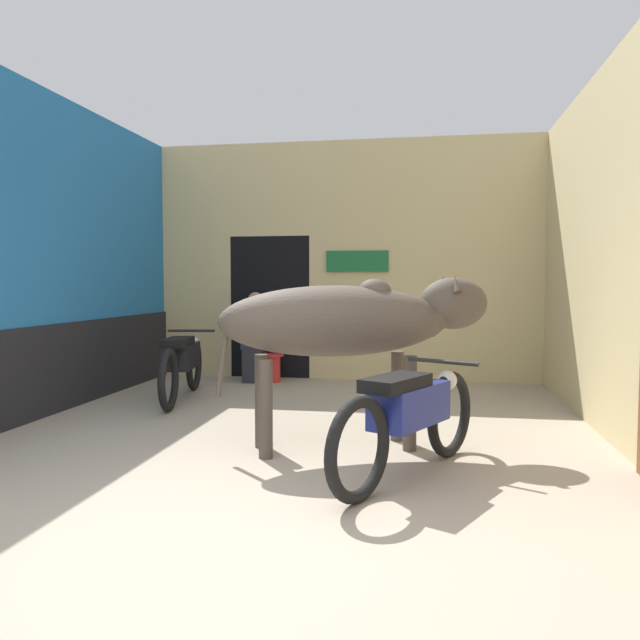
{
  "coord_description": "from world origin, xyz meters",
  "views": [
    {
      "loc": [
        1.14,
        -3.26,
        1.37
      ],
      "look_at": [
        0.16,
        2.42,
        1.02
      ],
      "focal_mm": 35.0,
      "sensor_mm": 36.0,
      "label": 1
    }
  ],
  "objects_px": {
    "cow": "(352,322)",
    "shopkeeper_seated": "(255,335)",
    "motorcycle_near": "(410,414)",
    "plastic_stool": "(273,367)",
    "motorcycle_far": "(182,362)"
  },
  "relations": [
    {
      "from": "cow",
      "to": "shopkeeper_seated",
      "type": "xyz_separation_m",
      "value": [
        -1.72,
        3.19,
        -0.4
      ]
    },
    {
      "from": "cow",
      "to": "shopkeeper_seated",
      "type": "height_order",
      "value": "cow"
    },
    {
      "from": "cow",
      "to": "plastic_stool",
      "type": "distance_m",
      "value": 3.6
    },
    {
      "from": "motorcycle_far",
      "to": "plastic_stool",
      "type": "relative_size",
      "value": 5.02
    },
    {
      "from": "motorcycle_near",
      "to": "plastic_stool",
      "type": "height_order",
      "value": "motorcycle_near"
    },
    {
      "from": "cow",
      "to": "motorcycle_far",
      "type": "bearing_deg",
      "value": 141.28
    },
    {
      "from": "motorcycle_near",
      "to": "shopkeeper_seated",
      "type": "relative_size",
      "value": 1.44
    },
    {
      "from": "cow",
      "to": "motorcycle_near",
      "type": "height_order",
      "value": "cow"
    },
    {
      "from": "motorcycle_far",
      "to": "shopkeeper_seated",
      "type": "distance_m",
      "value": 1.53
    },
    {
      "from": "cow",
      "to": "shopkeeper_seated",
      "type": "distance_m",
      "value": 3.65
    },
    {
      "from": "shopkeeper_seated",
      "to": "plastic_stool",
      "type": "distance_m",
      "value": 0.5
    },
    {
      "from": "motorcycle_far",
      "to": "plastic_stool",
      "type": "bearing_deg",
      "value": 63.25
    },
    {
      "from": "shopkeeper_seated",
      "to": "plastic_stool",
      "type": "height_order",
      "value": "shopkeeper_seated"
    },
    {
      "from": "cow",
      "to": "motorcycle_near",
      "type": "distance_m",
      "value": 1.04
    },
    {
      "from": "motorcycle_far",
      "to": "plastic_stool",
      "type": "height_order",
      "value": "motorcycle_far"
    }
  ]
}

